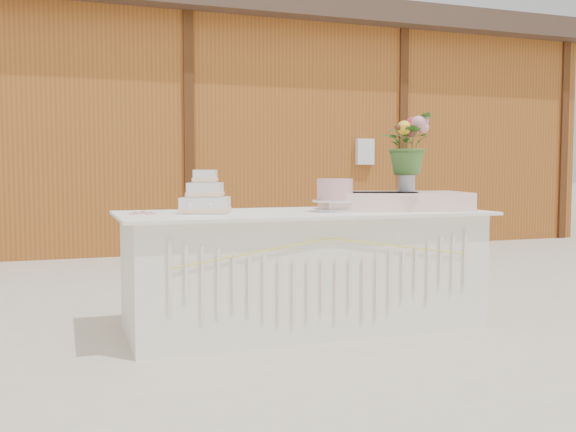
% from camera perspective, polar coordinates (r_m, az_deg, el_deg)
% --- Properties ---
extents(ground, '(80.00, 80.00, 0.00)m').
position_cam_1_polar(ground, '(4.34, 1.34, -9.78)').
color(ground, beige).
rests_on(ground, ground).
extents(barn, '(12.60, 4.60, 3.30)m').
position_cam_1_polar(barn, '(10.07, -11.00, 7.58)').
color(barn, '#964E1F').
rests_on(barn, ground).
extents(cake_table, '(2.40, 1.00, 0.77)m').
position_cam_1_polar(cake_table, '(4.26, 1.37, -4.74)').
color(cake_table, white).
rests_on(cake_table, ground).
extents(wedding_cake, '(0.39, 0.39, 0.27)m').
position_cam_1_polar(wedding_cake, '(4.10, -7.36, 1.57)').
color(wedding_cake, silver).
rests_on(wedding_cake, cake_table).
extents(pink_cake_stand, '(0.30, 0.30, 0.22)m').
position_cam_1_polar(pink_cake_stand, '(4.21, 4.18, 2.03)').
color(pink_cake_stand, silver).
rests_on(pink_cake_stand, cake_table).
extents(satin_runner, '(1.08, 0.79, 0.12)m').
position_cam_1_polar(satin_runner, '(4.47, 9.31, 1.34)').
color(satin_runner, '#FDD4CB').
rests_on(satin_runner, cake_table).
extents(flower_vase, '(0.12, 0.12, 0.17)m').
position_cam_1_polar(flower_vase, '(4.53, 10.47, 3.18)').
color(flower_vase, '#BBBBC0').
rests_on(flower_vase, satin_runner).
extents(bouquet, '(0.51, 0.50, 0.43)m').
position_cam_1_polar(bouquet, '(4.54, 10.52, 6.92)').
color(bouquet, '#416F2C').
rests_on(bouquet, flower_vase).
extents(loose_flowers, '(0.15, 0.36, 0.02)m').
position_cam_1_polar(loose_flowers, '(4.09, -12.92, 0.32)').
color(loose_flowers, pink).
rests_on(loose_flowers, cake_table).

